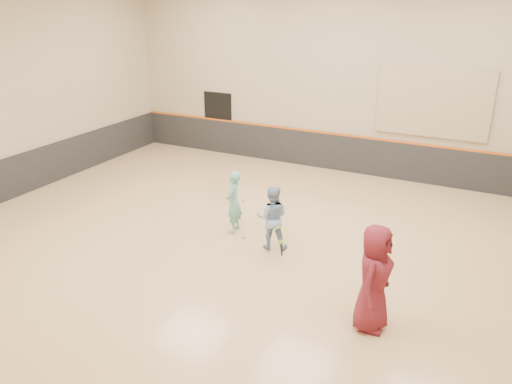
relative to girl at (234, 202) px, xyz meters
The scene contains 14 objects.
room 0.89m from the girl, 28.08° to the right, with size 15.04×12.04×6.22m.
wainscot_back 5.61m from the girl, 81.96° to the left, with size 14.90×0.04×1.20m, color #232326.
wainscot_left 6.70m from the girl, behind, with size 0.04×11.90×1.20m, color #232326.
accent_stripe 5.61m from the girl, 81.94° to the left, with size 14.90×0.03×0.06m, color #D85914.
acoustic_panel 6.81m from the girl, 57.06° to the left, with size 3.20×0.08×2.00m, color tan.
doorway 6.70m from the girl, 123.75° to the left, with size 1.10×0.05×2.20m, color black.
girl is the anchor object (origin of this frame).
instructor 1.24m from the girl, 16.67° to the right, with size 0.73×0.57×1.50m, color #82A0C9.
young_man 4.56m from the girl, 29.55° to the right, with size 0.95×0.62×1.94m, color maroon.
held_racket 1.69m from the girl, 23.58° to the right, with size 0.46×0.46×0.65m, color #C2E532, non-canonical shape.
spare_racket 4.02m from the girl, 114.85° to the left, with size 0.63×0.63×0.16m, color yellow, non-canonical shape.
ball_under_racket 0.88m from the girl, 31.51° to the right, with size 0.07×0.07×0.07m, color yellow.
ball_in_hand 4.75m from the girl, 30.14° to the right, with size 0.07×0.07×0.07m, color gold.
ball_beside_spare 2.04m from the girl, 111.25° to the left, with size 0.07×0.07×0.07m, color yellow.
Camera 1 is at (4.66, -9.23, 5.42)m, focal length 35.00 mm.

